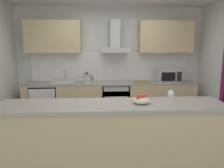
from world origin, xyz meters
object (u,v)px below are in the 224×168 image
Objects in this scene: sink at (64,82)px; fruit_bowl at (141,100)px; chopping_board at (142,82)px; oven at (115,101)px; wine_glass at (171,95)px; range_hood at (115,42)px; kettle at (87,78)px; refrigerator at (46,104)px; microwave at (168,76)px.

sink reaches higher than fruit_bowl.
oven is at bearing 177.74° from chopping_board.
wine_glass reaches higher than oven.
kettle is at bearing -165.61° from range_hood.
range_hood reaches higher than sink.
range_hood is at bearing 90.00° from oven.
oven is at bearing 3.03° from kettle.
range_hood is (1.14, 0.12, 0.86)m from sink.
chopping_board is (0.08, 2.20, -0.20)m from wine_glass.
sink reaches higher than refrigerator.
microwave is 1.47× the size of chopping_board.
kettle is 1.62× the size of wine_glass.
refrigerator is at bearing 179.45° from chopping_board.
sink is at bearing 179.05° from microwave.
sink is at bearing -174.09° from range_hood.
sink is at bearing 1.86° from refrigerator.
refrigerator is 1.18× the size of range_hood.
oven is 1.60× the size of microwave.
wine_glass reaches higher than sink.
microwave is 1.00× the size of sink.
oven is 1.33m from range_hood.
refrigerator is 2.94× the size of kettle.
sink is (-1.14, 0.01, 0.47)m from oven.
wine_glass is 0.52× the size of chopping_board.
sink is 1.44m from range_hood.
oven reaches higher than refrigerator.
fruit_bowl is (1.73, -2.15, 0.61)m from refrigerator.
range_hood reaches higher than refrigerator.
oven is 2.77× the size of kettle.
chopping_board is (0.43, 2.13, -0.12)m from fruit_bowl.
kettle is 1.24m from chopping_board.
kettle is at bearing -179.82° from microwave.
wine_glass reaches higher than kettle.
wine_glass is at bearing -77.60° from range_hood.
fruit_bowl reaches higher than chopping_board.
refrigerator is 3.12m from wine_glass.
range_hood is 4.05× the size of wine_glass.
microwave is 1.84m from kettle.
sink is 2.27× the size of fruit_bowl.
microwave is at bearing -0.52° from refrigerator.
chopping_board is (1.24, 0.01, -0.09)m from kettle.
chopping_board reaches higher than oven.
sink is (0.42, 0.01, 0.50)m from refrigerator.
fruit_bowl is at bearing -85.57° from oven.
microwave is 0.61m from chopping_board.
microwave reaches higher than fruit_bowl.
refrigerator is 2.84m from microwave.
refrigerator is 1.70× the size of microwave.
sink reaches higher than oven.
range_hood is 2.12× the size of chopping_board.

